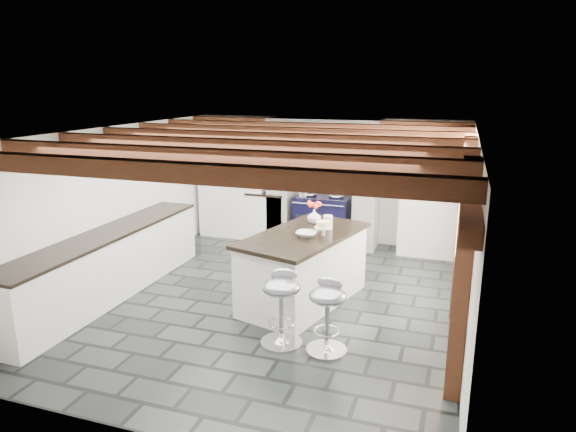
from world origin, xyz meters
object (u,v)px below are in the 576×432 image
(range_cooker, at_px, (322,219))
(bar_stool_near, at_px, (328,307))
(bar_stool_far, at_px, (281,299))
(kitchen_island, at_px, (304,267))

(range_cooker, xyz_separation_m, bar_stool_near, (1.08, -3.82, 0.06))
(range_cooker, bearing_deg, bar_stool_near, -74.27)
(bar_stool_near, relative_size, bar_stool_far, 0.95)
(bar_stool_near, bearing_deg, bar_stool_far, -174.33)
(bar_stool_near, bearing_deg, kitchen_island, 123.77)
(kitchen_island, height_order, bar_stool_far, kitchen_island)
(range_cooker, bearing_deg, kitchen_island, -80.49)
(range_cooker, relative_size, kitchen_island, 0.46)
(kitchen_island, relative_size, bar_stool_far, 2.42)
(kitchen_island, relative_size, bar_stool_near, 2.53)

